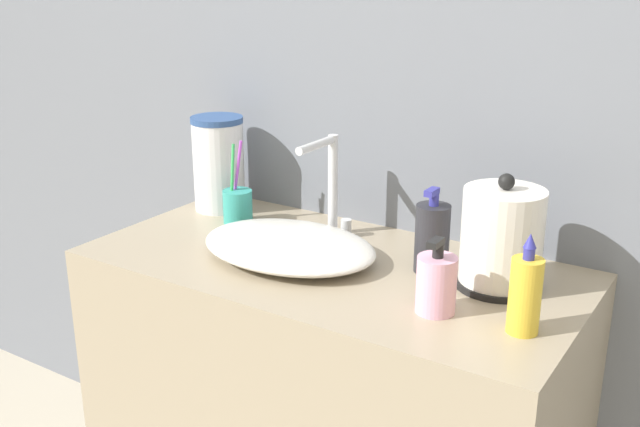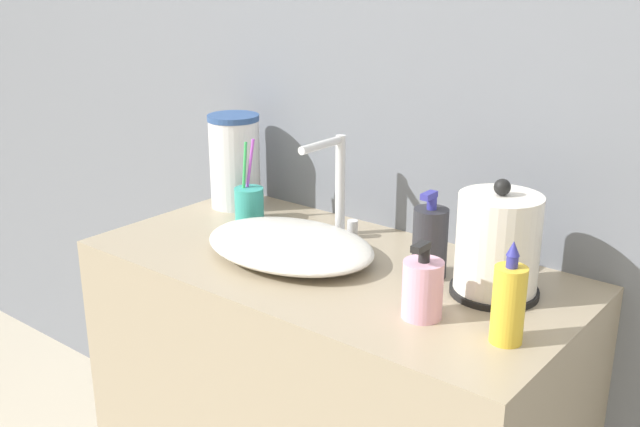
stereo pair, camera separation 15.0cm
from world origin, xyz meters
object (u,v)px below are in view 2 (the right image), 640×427
object	(u,v)px
faucet	(338,182)
mouthwash_bottle	(509,303)
electric_kettle	(497,248)
shampoo_bottle	(430,242)
water_pitcher	(235,161)
lotion_bottle	(423,288)
toothbrush_cup	(249,203)

from	to	relation	value
faucet	mouthwash_bottle	size ratio (longest dim) A/B	1.30
electric_kettle	shampoo_bottle	world-z (taller)	electric_kettle
electric_kettle	mouthwash_bottle	distance (m)	0.18
faucet	water_pitcher	world-z (taller)	water_pitcher
water_pitcher	faucet	bearing A→B (deg)	-3.24
electric_kettle	mouthwash_bottle	xyz separation A→B (m)	(0.10, -0.16, -0.02)
electric_kettle	shampoo_bottle	xyz separation A→B (m)	(-0.14, -0.00, -0.02)
faucet	electric_kettle	xyz separation A→B (m)	(0.41, -0.06, -0.04)
lotion_bottle	shampoo_bottle	distance (m)	0.18
lotion_bottle	toothbrush_cup	bearing A→B (deg)	162.76
faucet	mouthwash_bottle	xyz separation A→B (m)	(0.51, -0.21, -0.06)
faucet	toothbrush_cup	world-z (taller)	faucet
toothbrush_cup	lotion_bottle	bearing A→B (deg)	-17.24
toothbrush_cup	water_pitcher	xyz separation A→B (m)	(-0.10, 0.06, 0.07)
toothbrush_cup	mouthwash_bottle	world-z (taller)	toothbrush_cup
lotion_bottle	mouthwash_bottle	distance (m)	0.15
electric_kettle	lotion_bottle	xyz separation A→B (m)	(-0.05, -0.16, -0.04)
shampoo_bottle	water_pitcher	xyz separation A→B (m)	(-0.60, 0.08, 0.04)
electric_kettle	mouthwash_bottle	world-z (taller)	electric_kettle
toothbrush_cup	shampoo_bottle	size ratio (longest dim) A/B	1.13
electric_kettle	water_pitcher	distance (m)	0.75
mouthwash_bottle	toothbrush_cup	bearing A→B (deg)	166.84
toothbrush_cup	mouthwash_bottle	distance (m)	0.76
lotion_bottle	electric_kettle	bearing A→B (deg)	71.61
toothbrush_cup	shampoo_bottle	xyz separation A→B (m)	(0.50, -0.02, 0.03)
shampoo_bottle	toothbrush_cup	bearing A→B (deg)	177.79
faucet	shampoo_bottle	bearing A→B (deg)	-12.58
toothbrush_cup	shampoo_bottle	bearing A→B (deg)	-2.21
faucet	lotion_bottle	size ratio (longest dim) A/B	1.63
mouthwash_bottle	shampoo_bottle	bearing A→B (deg)	147.02
electric_kettle	toothbrush_cup	bearing A→B (deg)	178.52
shampoo_bottle	water_pitcher	bearing A→B (deg)	172.52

